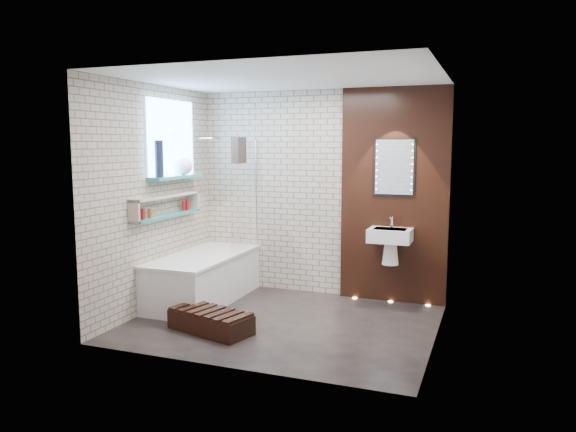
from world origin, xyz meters
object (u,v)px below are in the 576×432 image
at_px(bathtub, 204,278).
at_px(washbasin, 390,240).
at_px(walnut_step, 211,322).
at_px(bath_screen, 244,195).
at_px(led_mirror, 394,167).

height_order(bathtub, washbasin, washbasin).
bearing_deg(bathtub, walnut_step, -57.31).
xyz_separation_m(bathtub, washbasin, (2.17, 0.62, 0.50)).
relative_size(bathtub, bath_screen, 1.24).
distance_m(washbasin, led_mirror, 0.88).
bearing_deg(led_mirror, washbasin, -90.00).
bearing_deg(bathtub, bath_screen, 51.10).
distance_m(bath_screen, washbasin, 1.89).
bearing_deg(bath_screen, washbasin, 5.78).
bearing_deg(washbasin, bath_screen, -174.22).
bearing_deg(bath_screen, walnut_step, -79.19).
xyz_separation_m(bathtub, walnut_step, (0.62, -0.97, -0.19)).
distance_m(bathtub, bath_screen, 1.14).
xyz_separation_m(bathtub, bath_screen, (0.35, 0.44, 0.99)).
xyz_separation_m(bath_screen, washbasin, (1.82, 0.18, -0.49)).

